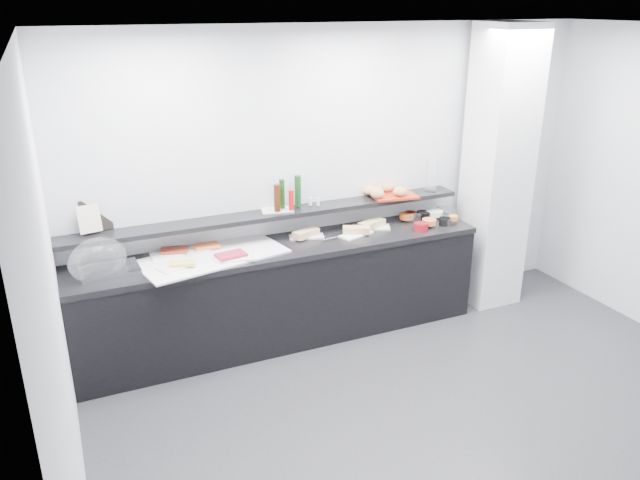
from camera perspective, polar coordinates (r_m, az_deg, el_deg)
name	(u,v)px	position (r m, az deg, el deg)	size (l,w,h in m)	color
ground	(458,426)	(4.79, 12.51, -16.30)	(5.00, 5.00, 0.00)	#2D2D30
back_wall	(341,178)	(5.75, 1.91, 5.72)	(5.00, 0.02, 2.70)	silver
ceiling	(496,32)	(3.84, 15.80, 17.82)	(5.00, 5.00, 0.00)	white
column	(497,170)	(6.25, 15.91, 6.19)	(0.50, 0.50, 2.70)	silver
buffet_cabinet	(283,295)	(5.56, -3.41, -5.07)	(3.60, 0.60, 0.85)	black
counter_top	(282,248)	(5.37, -3.52, -0.75)	(3.62, 0.62, 0.05)	black
wall_shelf	(274,214)	(5.44, -4.22, 2.37)	(3.60, 0.25, 0.04)	black
cloche_base	(110,271)	(5.08, -18.69, -2.67)	(0.44, 0.29, 0.04)	silver
cloche_dome	(98,260)	(5.03, -19.65, -1.73)	(0.46, 0.31, 0.34)	silver
linen_runner	(212,256)	(5.18, -9.81, -1.49)	(1.19, 0.56, 0.01)	silver
platter_meat_a	(167,255)	(5.25, -13.81, -1.34)	(0.26, 0.17, 0.01)	white
food_meat_a	(174,250)	(5.28, -13.17, -0.92)	(0.22, 0.14, 0.02)	maroon
platter_salmon	(197,250)	(5.31, -11.18, -0.86)	(0.26, 0.18, 0.01)	silver
food_salmon	(207,246)	(5.32, -10.32, -0.53)	(0.20, 0.13, 0.02)	orange
platter_cheese	(175,266)	(5.02, -13.13, -2.33)	(0.27, 0.18, 0.01)	white
food_cheese	(183,263)	(5.02, -12.42, -2.06)	(0.20, 0.12, 0.02)	#DFC556
platter_meat_b	(235,256)	(5.12, -7.81, -1.50)	(0.32, 0.22, 0.01)	white
food_meat_b	(231,255)	(5.10, -8.13, -1.37)	(0.24, 0.15, 0.02)	maroon
sandwich_plate_left	(306,237)	(5.54, -1.24, 0.31)	(0.30, 0.13, 0.01)	silver
sandwich_food_left	(306,233)	(5.51, -1.28, 0.62)	(0.24, 0.09, 0.06)	tan
tongs_left	(307,238)	(5.47, -1.18, 0.16)	(0.01, 0.01, 0.16)	silver
sandwich_plate_mid	(356,234)	(5.60, 3.34, 0.52)	(0.32, 0.14, 0.01)	white
sandwich_food_mid	(356,230)	(5.60, 3.34, 0.92)	(0.24, 0.09, 0.06)	tan
tongs_mid	(330,238)	(5.46, 0.95, 0.15)	(0.01, 0.01, 0.16)	#B1B4B8
sandwich_plate_right	(371,227)	(5.79, 4.71, 1.18)	(0.34, 0.14, 0.01)	white
sandwich_food_right	(372,224)	(5.76, 4.76, 1.47)	(0.27, 0.10, 0.06)	tan
tongs_right	(369,228)	(5.74, 4.46, 1.12)	(0.01, 0.01, 0.16)	#ADB0B4
bowl_glass_fruit	(413,217)	(6.02, 8.47, 2.07)	(0.16, 0.16, 0.07)	white
fill_glass_fruit	(406,216)	(6.00, 7.91, 2.17)	(0.14, 0.14, 0.05)	#D64E1D
bowl_black_jam	(423,215)	(6.09, 9.43, 2.25)	(0.13, 0.13, 0.07)	black
fill_black_jam	(410,214)	(6.06, 8.27, 2.34)	(0.11, 0.11, 0.05)	#54120C
bowl_glass_cream	(446,212)	(6.23, 11.42, 2.54)	(0.19, 0.19, 0.07)	white
fill_glass_cream	(435,213)	(6.14, 10.43, 2.45)	(0.16, 0.16, 0.05)	white
bowl_red_jam	(421,227)	(5.77, 9.21, 1.21)	(0.13, 0.13, 0.07)	maroon
fill_red_jam	(423,225)	(5.78, 9.36, 1.34)	(0.10, 0.10, 0.05)	#610D11
bowl_glass_salmon	(448,221)	(5.98, 11.60, 1.74)	(0.16, 0.16, 0.07)	white
fill_glass_salmon	(429,222)	(5.88, 9.95, 1.64)	(0.13, 0.13, 0.05)	#D46834
bowl_black_fruit	(445,222)	(5.95, 11.33, 1.67)	(0.11, 0.11, 0.07)	black
fill_black_fruit	(453,218)	(6.02, 12.10, 1.96)	(0.09, 0.09, 0.05)	orange
framed_print	(96,215)	(5.25, -19.81, 2.15)	(0.24, 0.02, 0.26)	black
print_art	(89,219)	(5.17, -20.34, 1.82)	(0.17, 0.00, 0.22)	beige
condiment_tray	(277,210)	(5.47, -3.95, 2.77)	(0.27, 0.17, 0.01)	white
bottle_green_a	(282,194)	(5.46, -3.50, 4.23)	(0.05, 0.05, 0.26)	#123C10
bottle_brown	(277,198)	(5.38, -3.94, 3.86)	(0.06, 0.06, 0.24)	#3B1B0A
bottle_green_b	(298,191)	(5.50, -2.05, 4.50)	(0.06, 0.06, 0.28)	#103E19
bottle_hot	(291,200)	(5.41, -2.65, 3.65)	(0.05, 0.05, 0.18)	#B80D0F
shaker_salt	(310,201)	(5.56, -0.89, 3.55)	(0.03, 0.03, 0.07)	silver
shaker_pepper	(318,202)	(5.55, -0.18, 3.53)	(0.03, 0.03, 0.07)	silver
bread_tray	(394,196)	(5.90, 6.76, 4.06)	(0.41, 0.29, 0.02)	#A12611
bread_roll_nw	(370,190)	(5.86, 4.57, 4.55)	(0.15, 0.10, 0.08)	tan
bread_roll_ne	(388,187)	(5.97, 6.23, 4.80)	(0.14, 0.09, 0.08)	#B07543
bread_roll_sw	(377,194)	(5.75, 5.26, 4.20)	(0.13, 0.08, 0.08)	#AE7942
bread_roll_s	(402,192)	(5.84, 7.53, 4.37)	(0.13, 0.08, 0.08)	#AC7941
bread_roll_se	(399,191)	(5.86, 7.28, 4.46)	(0.13, 0.09, 0.08)	tan
bread_roll_midw	(376,192)	(5.82, 5.14, 4.43)	(0.15, 0.09, 0.08)	#C4884B
carafe	(431,176)	(6.07, 10.16, 5.75)	(0.11, 0.11, 0.30)	white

